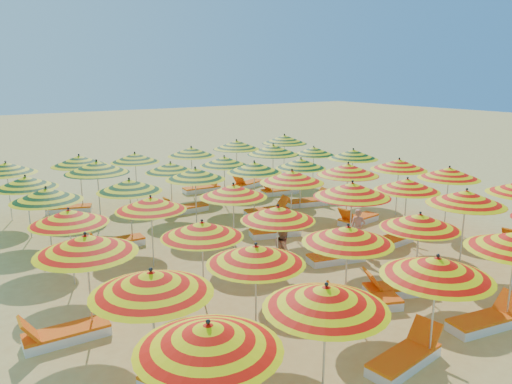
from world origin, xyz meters
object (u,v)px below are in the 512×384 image
umbrella_18 (69,217)px  umbrella_22 (348,169)px  umbrella_0 (208,337)px  lounger_10 (276,231)px  umbrella_40 (236,145)px  lounger_13 (268,211)px  umbrella_2 (437,267)px  umbrella_33 (224,161)px  umbrella_16 (407,185)px  lounger_0 (405,358)px  lounger_12 (115,243)px  umbrella_10 (466,198)px  umbrella_23 (399,164)px  umbrella_21 (292,177)px  umbrella_13 (202,229)px  umbrella_24 (46,195)px  umbrella_12 (86,244)px  lounger_1 (486,321)px  lounger_3 (179,365)px  lounger_15 (185,209)px  lounger_5 (396,289)px  lounger_19 (248,184)px  lounger_16 (279,191)px  lounger_18 (202,189)px  umbrella_17 (449,173)px  umbrella_32 (171,167)px  umbrella_15 (352,190)px  umbrella_34 (273,150)px  umbrella_37 (79,161)px  umbrella_25 (129,185)px  beachgoer_b (284,250)px  umbrella_28 (301,163)px  umbrella_27 (254,167)px  lounger_11 (358,219)px  lounger_4 (363,303)px  umbrella_31 (97,167)px  umbrella_20 (233,191)px  umbrella_8 (348,235)px  umbrella_38 (135,158)px  umbrella_19 (151,204)px  umbrella_29 (353,154)px  umbrella_35 (314,151)px  umbrella_9 (420,221)px  umbrella_39 (191,152)px  lounger_7 (65,334)px  umbrella_1 (326,297)px  umbrella_14 (278,213)px

umbrella_18 → umbrella_22: umbrella_22 is taller
umbrella_0 → lounger_10: 10.31m
umbrella_40 → lounger_13: 5.33m
umbrella_2 → umbrella_33: (2.68, 12.16, -0.05)m
umbrella_16 → lounger_0: bearing=-140.1°
umbrella_40 → lounger_12: 9.39m
umbrella_10 → umbrella_23: bearing=60.0°
umbrella_21 → lounger_12: umbrella_21 is taller
umbrella_13 → umbrella_24: 5.75m
umbrella_12 → lounger_1: (7.12, -4.67, -1.82)m
lounger_3 → lounger_15: (5.00, 9.80, 0.00)m
lounger_5 → lounger_19: same height
lounger_16 → lounger_18: bearing=-33.4°
umbrella_0 → lounger_12: size_ratio=1.55×
umbrella_17 → umbrella_10: bearing=-138.3°
umbrella_32 → umbrella_40: (4.53, 2.42, 0.24)m
umbrella_15 → lounger_1: (-0.55, -4.72, -1.95)m
umbrella_34 → umbrella_13: bearing=-135.2°
umbrella_37 → lounger_18: bearing=0.8°
umbrella_25 → beachgoer_b: 5.58m
umbrella_28 → lounger_15: 4.95m
umbrella_27 → lounger_11: (2.69, -2.84, -1.80)m
lounger_4 → lounger_11: same height
umbrella_40 → umbrella_31: bearing=-162.8°
umbrella_20 → lounger_3: 6.77m
umbrella_8 → umbrella_24: size_ratio=1.01×
umbrella_16 → umbrella_34: size_ratio=1.00×
umbrella_10 → lounger_3: 9.19m
umbrella_27 → umbrella_38: 5.58m
umbrella_12 → umbrella_25: size_ratio=0.87×
umbrella_40 → lounger_19: bearing=-24.6°
umbrella_19 → umbrella_29: size_ratio=0.78×
umbrella_27 → umbrella_35: (4.90, 2.27, -0.10)m
umbrella_2 → umbrella_24: (-4.69, 9.97, 0.00)m
umbrella_9 → umbrella_17: size_ratio=1.01×
umbrella_28 → umbrella_39: 5.32m
umbrella_2 → lounger_1: size_ratio=1.49×
umbrella_28 → umbrella_35: (2.68, 2.33, -0.03)m
umbrella_39 → lounger_7: (-8.09, -9.99, -1.82)m
umbrella_37 → umbrella_32: bearing=-41.7°
umbrella_28 → lounger_5: (-3.13, -7.65, -1.73)m
umbrella_37 → lounger_4: size_ratio=1.26×
umbrella_1 → umbrella_17: bearing=25.7°
umbrella_40 → umbrella_9: bearing=-101.2°
umbrella_2 → umbrella_32: size_ratio=1.22×
lounger_3 → beachgoer_b: size_ratio=1.29×
umbrella_14 → umbrella_17: (7.75, 0.33, 0.14)m
umbrella_8 → umbrella_14: (-0.10, 2.46, -0.07)m
umbrella_23 → lounger_0: (-7.98, -7.03, -1.85)m
umbrella_32 → umbrella_33: umbrella_33 is taller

